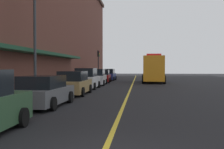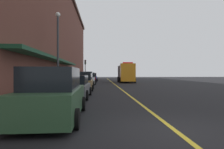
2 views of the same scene
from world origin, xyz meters
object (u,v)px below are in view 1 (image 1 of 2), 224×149
Objects in this scene: parked_car_2 at (74,84)px; street_lamp_left at (35,30)px; parking_meter_1 at (93,74)px; parked_car_4 at (97,78)px; parked_car_5 at (102,76)px; traffic_light_near at (98,59)px; parked_car_1 at (44,92)px; utility_truck at (153,69)px; parking_meter_0 at (3,87)px; parked_car_6 at (108,75)px; parked_car_3 at (87,79)px.

parked_car_2 is 4.66m from street_lamp_left.
street_lamp_left reaches higher than parked_car_2.
street_lamp_left is (-0.60, -19.13, 3.34)m from parking_meter_1.
street_lamp_left is at bearing 136.25° from parked_car_2.
parked_car_5 is (-0.11, 5.30, -0.06)m from parked_car_4.
parked_car_4 is 1.06× the size of traffic_light_near.
parked_car_1 is 27.40m from traffic_light_near.
utility_truck is at bearing -31.09° from traffic_light_near.
parking_meter_0 is 0.31× the size of traffic_light_near.
parked_car_2 is at bearing -179.01° from parked_car_6.
parked_car_4 is (0.04, 10.73, 0.04)m from parked_car_2.
parked_car_3 reaches higher than parked_car_2.
parked_car_4 is 10.82m from traffic_light_near.
traffic_light_near is at bearing 89.16° from parking_meter_1.
parked_car_2 is 21.87m from parked_car_6.
parked_car_3 is 5.29m from parked_car_4.
parked_car_1 is 5.71m from street_lamp_left.
utility_truck is at bearing -49.67° from parked_car_4.
parked_car_2 is 17.05m from parking_meter_1.
parked_car_4 is at bearing -82.30° from traffic_light_near.
utility_truck is (6.56, 22.53, 0.97)m from parked_car_1.
parked_car_4 is (0.11, 16.80, 0.10)m from parked_car_1.
utility_truck reaches higher than parking_meter_1.
parking_meter_0 is at bearing 174.48° from parked_car_3.
parked_car_2 is 7.72m from parking_meter_0.
parked_car_5 is 5.84m from traffic_light_near.
parked_car_2 is 1.03× the size of parked_car_4.
parking_meter_0 is at bearing -90.12° from traffic_light_near.
parking_meter_0 is 0.19× the size of street_lamp_left.
parking_meter_0 is at bearing -90.00° from parking_meter_1.
parked_car_1 is 11.51m from parked_car_3.
parked_car_6 is 1.06× the size of traffic_light_near.
parked_car_4 is 13.53m from street_lamp_left.
parked_car_6 is at bearing -128.70° from utility_truck.
utility_truck is 1.76× the size of traffic_light_near.
parked_car_5 is 1.69m from parking_meter_1.
parked_car_6 is 3.42× the size of parking_meter_0.
parked_car_6 is 0.66× the size of street_lamp_left.
parked_car_1 is 27.94m from parked_car_6.
utility_truck is at bearing 71.76° from parking_meter_0.
parked_car_3 reaches higher than parked_car_4.
traffic_light_near is at bearing 11.94° from parked_car_5.
parked_car_2 is 3.54× the size of parking_meter_0.
parked_car_1 is 3.52× the size of parking_meter_1.
parking_meter_1 is at bearing 6.83° from parked_car_3.
street_lamp_left reaches higher than parking_meter_0.
parked_car_4 reaches higher than parked_car_5.
parking_meter_0 is 28.86m from traffic_light_near.
utility_truck is (6.60, 11.02, 0.83)m from parked_car_3.
parking_meter_0 is (-1.49, -29.45, 0.25)m from parked_car_6.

